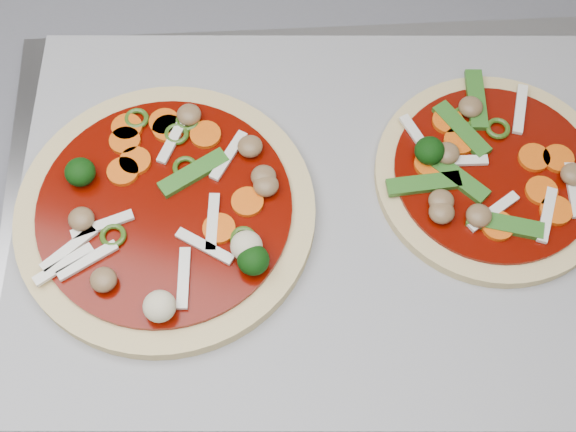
# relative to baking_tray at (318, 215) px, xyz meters

# --- Properties ---
(baking_tray) EXTENTS (0.59, 0.51, 0.02)m
(baking_tray) POSITION_rel_baking_tray_xyz_m (0.00, 0.00, 0.00)
(baking_tray) COLOR gray
(baking_tray) RESTS_ON countertop
(parchment) EXTENTS (0.56, 0.47, 0.00)m
(parchment) POSITION_rel_baking_tray_xyz_m (-0.00, 0.00, 0.01)
(parchment) COLOR gray
(parchment) RESTS_ON baking_tray
(pizza_left) EXTENTS (0.23, 0.23, 0.04)m
(pizza_left) POSITION_rel_baking_tray_xyz_m (-0.11, -0.04, 0.02)
(pizza_left) COLOR #CEB57B
(pizza_left) RESTS_ON parchment
(pizza_right) EXTENTS (0.26, 0.26, 0.03)m
(pizza_right) POSITION_rel_baking_tray_xyz_m (0.12, 0.06, 0.02)
(pizza_right) COLOR #CEB57B
(pizza_right) RESTS_ON parchment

